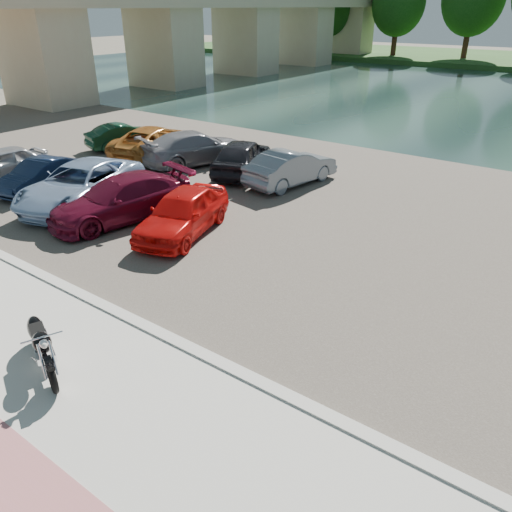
# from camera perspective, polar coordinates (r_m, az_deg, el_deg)

# --- Properties ---
(ground) EXTENTS (200.00, 200.00, 0.00)m
(ground) POSITION_cam_1_polar(r_m,az_deg,el_deg) (10.62, -18.81, -13.91)
(ground) COLOR #595447
(ground) RESTS_ON ground
(promenade) EXTENTS (60.00, 6.00, 0.10)m
(promenade) POSITION_cam_1_polar(r_m,az_deg,el_deg) (10.23, -23.48, -16.29)
(promenade) COLOR #B9B8AE
(promenade) RESTS_ON ground
(kerb) EXTENTS (60.00, 0.30, 0.14)m
(kerb) POSITION_cam_1_polar(r_m,az_deg,el_deg) (11.50, -10.86, -8.83)
(kerb) COLOR #B9B8AE
(kerb) RESTS_ON ground
(parking_lot) EXTENTS (60.00, 18.00, 0.04)m
(parking_lot) POSITION_cam_1_polar(r_m,az_deg,el_deg) (18.02, 10.18, 4.62)
(parking_lot) COLOR #474139
(parking_lot) RESTS_ON ground
(bridge) EXTENTS (7.00, 56.00, 8.55)m
(bridge) POSITION_cam_1_polar(r_m,az_deg,el_deg) (57.25, -1.88, 25.54)
(bridge) COLOR tan
(bridge) RESTS_ON ground
(motorcycle) EXTENTS (2.21, 1.14, 1.05)m
(motorcycle) POSITION_cam_1_polar(r_m,az_deg,el_deg) (11.14, -23.37, -9.05)
(motorcycle) COLOR black
(motorcycle) RESTS_ON promenade
(car_0) EXTENTS (1.76, 4.00, 1.34)m
(car_0) POSITION_cam_1_polar(r_m,az_deg,el_deg) (23.86, -27.16, 9.33)
(car_0) COLOR #999DA4
(car_0) RESTS_ON parking_lot
(car_1) EXTENTS (2.00, 3.88, 1.22)m
(car_1) POSITION_cam_1_polar(r_m,az_deg,el_deg) (21.77, -23.51, 8.45)
(car_1) COLOR #121F39
(car_1) RESTS_ON parking_lot
(car_2) EXTENTS (3.91, 5.92, 1.51)m
(car_2) POSITION_cam_1_polar(r_m,az_deg,el_deg) (19.55, -19.42, 7.70)
(car_2) COLOR #89A4C8
(car_2) RESTS_ON parking_lot
(car_3) EXTENTS (3.14, 5.40, 1.47)m
(car_3) POSITION_cam_1_polar(r_m,az_deg,el_deg) (17.71, -15.12, 6.33)
(car_3) COLOR maroon
(car_3) RESTS_ON parking_lot
(car_4) EXTENTS (2.79, 4.54, 1.44)m
(car_4) POSITION_cam_1_polar(r_m,az_deg,el_deg) (16.14, -8.38, 4.96)
(car_4) COLOR red
(car_4) RESTS_ON parking_lot
(car_5) EXTENTS (2.40, 3.99, 1.24)m
(car_5) POSITION_cam_1_polar(r_m,az_deg,el_deg) (27.31, -14.89, 13.13)
(car_5) COLOR #0D311E
(car_5) RESTS_ON parking_lot
(car_6) EXTENTS (3.37, 5.54, 1.44)m
(car_6) POSITION_cam_1_polar(r_m,az_deg,el_deg) (25.46, -11.41, 12.77)
(car_6) COLOR #BB722B
(car_6) RESTS_ON parking_lot
(car_7) EXTENTS (3.59, 5.55, 1.49)m
(car_7) POSITION_cam_1_polar(r_m,az_deg,el_deg) (23.81, -6.99, 12.21)
(car_7) COLOR gray
(car_7) RESTS_ON parking_lot
(car_8) EXTENTS (3.28, 4.82, 1.52)m
(car_8) POSITION_cam_1_polar(r_m,az_deg,el_deg) (22.14, -1.59, 11.34)
(car_8) COLOR black
(car_8) RESTS_ON parking_lot
(car_9) EXTENTS (2.20, 4.47, 1.41)m
(car_9) POSITION_cam_1_polar(r_m,az_deg,el_deg) (20.77, 4.02, 10.07)
(car_9) COLOR slate
(car_9) RESTS_ON parking_lot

